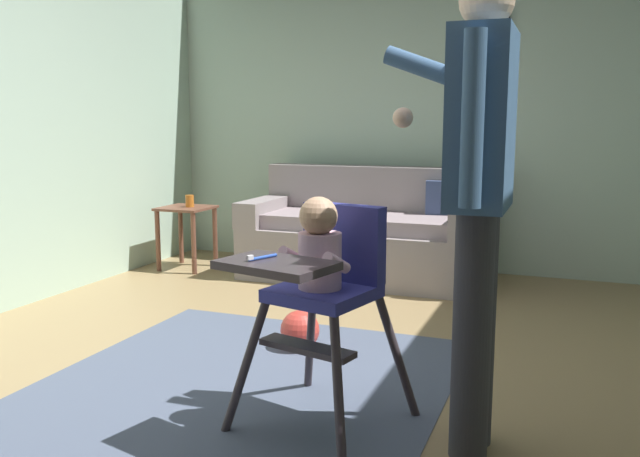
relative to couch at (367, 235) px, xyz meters
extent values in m
cube|color=#9A7F54|center=(0.26, -2.39, -0.38)|extent=(5.89, 7.36, 0.10)
cube|color=#B0CAB9|center=(0.26, 0.52, 1.05)|extent=(5.09, 0.06, 2.76)
cube|color=#4D576D|center=(0.12, -2.66, -0.33)|extent=(1.85, 2.67, 0.01)
cube|color=gray|center=(-0.01, -0.06, -0.13)|extent=(1.83, 0.84, 0.40)
cube|color=gray|center=(-0.01, 0.27, 0.30)|extent=(1.83, 0.22, 0.46)
cube|color=gray|center=(-0.83, -0.06, 0.17)|extent=(0.20, 0.84, 0.20)
cube|color=gray|center=(0.82, -0.06, 0.17)|extent=(0.20, 0.84, 0.20)
cube|color=gray|center=(-0.40, -0.11, 0.12)|extent=(0.71, 0.60, 0.11)
cube|color=gray|center=(0.38, -0.11, 0.12)|extent=(0.71, 0.60, 0.11)
cube|color=#3D4C75|center=(0.61, 0.14, 0.27)|extent=(0.35, 0.15, 0.34)
cylinder|color=#372E33|center=(0.34, -2.72, -0.07)|extent=(0.19, 0.14, 0.53)
cylinder|color=#372E33|center=(0.77, -2.82, -0.07)|extent=(0.14, 0.19, 0.53)
cylinder|color=#372E33|center=(0.45, -2.29, -0.07)|extent=(0.14, 0.19, 0.53)
cylinder|color=#372E33|center=(0.87, -2.39, -0.07)|extent=(0.19, 0.14, 0.53)
cube|color=#31348C|center=(0.61, -2.56, 0.22)|extent=(0.44, 0.44, 0.05)
cube|color=#31348C|center=(0.64, -2.41, 0.40)|extent=(0.37, 0.15, 0.31)
cube|color=#372E33|center=(0.54, -2.84, 0.38)|extent=(0.45, 0.35, 0.03)
cube|color=#372E33|center=(0.58, -2.66, 0.02)|extent=(0.41, 0.19, 0.02)
cylinder|color=#DCADC3|center=(0.60, -2.57, 0.35)|extent=(0.21, 0.21, 0.22)
sphere|color=tan|center=(0.60, -2.58, 0.53)|extent=(0.15, 0.15, 0.15)
cylinder|color=#DCADC3|center=(0.49, -2.59, 0.36)|extent=(0.08, 0.15, 0.10)
cylinder|color=#DCADC3|center=(0.69, -2.64, 0.36)|extent=(0.08, 0.15, 0.10)
cylinder|color=blue|center=(0.48, -2.82, 0.40)|extent=(0.06, 0.12, 0.01)
cube|color=white|center=(0.45, -2.88, 0.41)|extent=(0.02, 0.03, 0.02)
cylinder|color=#323139|center=(1.20, -2.49, 0.12)|extent=(0.14, 0.14, 0.91)
cylinder|color=#323139|center=(1.20, -2.61, 0.12)|extent=(0.14, 0.14, 0.91)
cube|color=#37577B|center=(1.20, -2.55, 0.89)|extent=(0.20, 0.40, 0.62)
sphere|color=beige|center=(1.20, -2.55, 1.29)|extent=(0.19, 0.19, 0.19)
cylinder|color=#37577B|center=(1.03, -2.37, 1.06)|extent=(0.48, 0.08, 0.23)
sphere|color=beige|center=(0.87, -2.37, 0.90)|extent=(0.08, 0.08, 0.08)
cylinder|color=#37577B|center=(1.20, -2.79, 0.89)|extent=(0.07, 0.07, 0.56)
sphere|color=#D13D33|center=(0.17, -1.76, -0.23)|extent=(0.21, 0.21, 0.21)
cube|color=brown|center=(-1.49, -0.25, 0.18)|extent=(0.40, 0.40, 0.02)
cylinder|color=brown|center=(-1.66, -0.42, -0.08)|extent=(0.04, 0.04, 0.50)
cylinder|color=brown|center=(-1.32, -0.42, -0.08)|extent=(0.04, 0.04, 0.50)
cylinder|color=brown|center=(-1.66, -0.08, -0.08)|extent=(0.04, 0.04, 0.50)
cylinder|color=brown|center=(-1.32, -0.08, -0.08)|extent=(0.04, 0.04, 0.50)
cylinder|color=orange|center=(-1.45, -0.25, 0.24)|extent=(0.07, 0.07, 0.10)
cylinder|color=white|center=(0.82, 0.47, 1.65)|extent=(0.29, 0.03, 0.29)
cylinder|color=black|center=(0.82, 0.48, 1.65)|extent=(0.31, 0.02, 0.31)
camera|label=1|loc=(1.52, -4.94, 0.89)|focal=37.26mm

